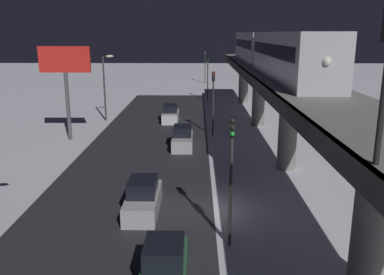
{
  "coord_description": "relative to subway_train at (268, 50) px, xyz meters",
  "views": [
    {
      "loc": [
        0.43,
        22.2,
        10.06
      ],
      "look_at": [
        0.84,
        -10.05,
        1.79
      ],
      "focal_mm": 38.15,
      "sensor_mm": 36.0,
      "label": 1
    }
  ],
  "objects": [
    {
      "name": "elevated_railway",
      "position": [
        0.09,
        17.9,
        -2.7
      ],
      "size": [
        5.0,
        90.69,
        6.75
      ],
      "color": "gray",
      "rests_on": "ground_plane"
    },
    {
      "name": "sedan_white",
      "position": [
        9.91,
        -6.77,
        -7.73
      ],
      "size": [
        1.8,
        4.42,
        1.97
      ],
      "rotation": [
        0.0,
        0.0,
        3.14
      ],
      "color": "silver",
      "rests_on": "ground_plane"
    },
    {
      "name": "traffic_light_distant",
      "position": [
        5.21,
        -44.48,
        -4.33
      ],
      "size": [
        0.32,
        0.44,
        6.4
      ],
      "color": "#2D2D2D",
      "rests_on": "ground_plane"
    },
    {
      "name": "traffic_light_near",
      "position": [
        5.21,
        22.09,
        -4.33
      ],
      "size": [
        0.32,
        0.44,
        6.4
      ],
      "color": "#2D2D2D",
      "rests_on": "ground_plane"
    },
    {
      "name": "street_lamp_far",
      "position": [
        17.38,
        -7.1,
        -3.71
      ],
      "size": [
        1.35,
        0.44,
        7.65
      ],
      "color": "#38383D",
      "rests_on": "ground_plane"
    },
    {
      "name": "commercial_billboard",
      "position": [
        19.12,
        1.89,
        -1.7
      ],
      "size": [
        4.8,
        0.36,
        8.9
      ],
      "color": "#4C4C51",
      "rests_on": "ground_plane"
    },
    {
      "name": "traffic_light_far",
      "position": [
        5.21,
        -22.29,
        -4.33
      ],
      "size": [
        0.32,
        0.44,
        6.4
      ],
      "color": "#2D2D2D",
      "rests_on": "ground_plane"
    },
    {
      "name": "ground_plane",
      "position": [
        6.37,
        17.9,
        -8.53
      ],
      "size": [
        240.0,
        240.0,
        0.0
      ],
      "primitive_type": "plane",
      "color": "white"
    },
    {
      "name": "traffic_light_mid",
      "position": [
        5.21,
        -0.1,
        -4.33
      ],
      "size": [
        0.32,
        0.44,
        6.4
      ],
      "color": "#2D2D2D",
      "rests_on": "ground_plane"
    },
    {
      "name": "sedan_silver_2",
      "position": [
        9.91,
        18.24,
        -7.73
      ],
      "size": [
        1.8,
        4.67,
        1.97
      ],
      "rotation": [
        0.0,
        0.0,
        3.14
      ],
      "color": "#B2B2B7",
      "rests_on": "ground_plane"
    },
    {
      "name": "avenue_asphalt",
      "position": [
        11.31,
        17.9,
        -8.52
      ],
      "size": [
        11.0,
        90.69,
        0.01
      ],
      "primitive_type": "cube",
      "color": "#28282D",
      "rests_on": "ground_plane"
    },
    {
      "name": "subway_train",
      "position": [
        0.0,
        0.0,
        0.0
      ],
      "size": [
        2.94,
        36.87,
        3.4
      ],
      "color": "#B7BABF",
      "rests_on": "elevated_railway"
    },
    {
      "name": "sedan_silver_3",
      "position": [
        8.11,
        4.42,
        -7.73
      ],
      "size": [
        1.8,
        4.71,
        1.97
      ],
      "rotation": [
        0.0,
        0.0,
        3.14
      ],
      "color": "#B2B2B7",
      "rests_on": "ground_plane"
    },
    {
      "name": "sedan_green",
      "position": [
        8.11,
        25.44,
        -7.73
      ],
      "size": [
        1.8,
        4.24,
        1.97
      ],
      "rotation": [
        0.0,
        0.0,
        3.14
      ],
      "color": "#2D6038",
      "rests_on": "ground_plane"
    }
  ]
}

